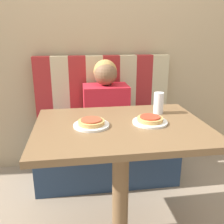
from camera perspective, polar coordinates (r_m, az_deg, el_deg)
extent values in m
cube|color=tan|center=(2.30, -2.56, 19.16)|extent=(7.00, 0.05, 2.60)
cube|color=navy|center=(2.23, -1.33, -9.37)|extent=(1.18, 0.52, 0.45)
cube|color=maroon|center=(2.26, -15.32, 4.55)|extent=(0.15, 0.09, 0.60)
cube|color=tan|center=(2.25, -11.56, 4.75)|extent=(0.15, 0.09, 0.60)
cube|color=maroon|center=(2.24, -7.78, 4.93)|extent=(0.15, 0.09, 0.60)
cube|color=tan|center=(2.25, -3.99, 5.09)|extent=(0.15, 0.09, 0.60)
cube|color=maroon|center=(2.26, -0.24, 5.22)|extent=(0.15, 0.09, 0.60)
cube|color=tan|center=(2.29, 3.45, 5.33)|extent=(0.15, 0.09, 0.60)
cube|color=maroon|center=(2.32, 7.04, 5.41)|extent=(0.15, 0.09, 0.60)
cube|color=tan|center=(2.37, 10.51, 5.48)|extent=(0.15, 0.09, 0.60)
cube|color=brown|center=(1.40, 2.09, -3.56)|extent=(0.96, 0.71, 0.03)
cylinder|color=brown|center=(1.58, 1.93, -16.43)|extent=(0.10, 0.10, 0.72)
cube|color=red|center=(2.08, -1.41, 0.93)|extent=(0.36, 0.25, 0.38)
sphere|color=brown|center=(2.01, -1.47, 8.71)|extent=(0.19, 0.19, 0.19)
sphere|color=#AD8447|center=(2.03, -1.55, 9.28)|extent=(0.19, 0.19, 0.19)
cylinder|color=white|center=(1.37, -4.71, -3.07)|extent=(0.20, 0.20, 0.01)
cylinder|color=white|center=(1.42, 8.70, -2.34)|extent=(0.20, 0.20, 0.01)
cylinder|color=tan|center=(1.36, -4.73, -2.42)|extent=(0.15, 0.15, 0.02)
cylinder|color=#AD472D|center=(1.36, -4.74, -1.85)|extent=(0.11, 0.11, 0.01)
cylinder|color=tan|center=(1.42, 8.73, -1.72)|extent=(0.15, 0.15, 0.02)
cylinder|color=#B73823|center=(1.41, 8.75, -1.17)|extent=(0.11, 0.11, 0.01)
cylinder|color=silver|center=(1.59, 10.60, 2.03)|extent=(0.06, 0.06, 0.13)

